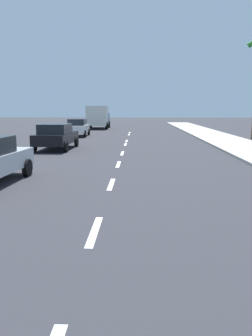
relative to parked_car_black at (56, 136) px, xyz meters
name	(u,v)px	position (x,y,z in m)	size (l,w,h in m)	color
ground_plane	(121,156)	(4.16, -2.89, -0.84)	(160.00, 160.00, 0.00)	#2D2D33
lane_stripe_2	(95,231)	(4.16, -14.30, -0.84)	(0.16, 1.80, 0.01)	white
lane_stripe_3	(111,184)	(4.16, -9.86, -0.84)	(0.16, 1.80, 0.01)	white
lane_stripe_4	(118,164)	(4.16, -5.71, -0.84)	(0.16, 1.80, 0.01)	white
lane_stripe_5	(122,153)	(4.16, -1.82, -0.84)	(0.16, 1.80, 0.01)	white
lane_stripe_6	(125,144)	(4.16, 3.13, -0.84)	(0.16, 1.80, 0.01)	white
lane_stripe_7	(127,141)	(4.16, 5.63, -0.84)	(0.16, 1.80, 0.01)	white
lane_stripe_8	(129,135)	(4.16, 12.26, -0.84)	(0.16, 1.80, 0.01)	white
lane_stripe_9	(130,133)	(4.16, 15.08, -0.84)	(0.16, 1.80, 0.01)	white
parked_car_black	(56,136)	(0.00, 0.00, 0.00)	(2.13, 4.47, 1.57)	black
parked_car_white	(78,127)	(-0.42, 10.10, -0.01)	(1.86, 3.91, 1.57)	white
delivery_truck	(98,116)	(0.03, 22.38, 0.66)	(2.75, 6.28, 2.80)	#23478C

